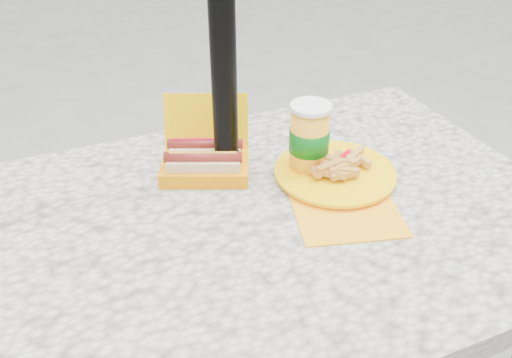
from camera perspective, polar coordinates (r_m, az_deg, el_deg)
name	(u,v)px	position (r m, az deg, el deg)	size (l,w,h in m)	color
picnic_table	(257,259)	(1.10, 0.10, -8.44)	(1.20, 0.80, 0.75)	beige
umbrella_pole	(222,9)	(1.01, -3.65, 17.42)	(0.05, 0.05, 2.20)	black
hotdog_box	(205,159)	(1.15, -5.39, 2.10)	(0.23, 0.21, 0.15)	#FFC400
fries_plate	(335,174)	(1.14, 8.32, 0.53)	(0.29, 0.36, 0.05)	#FFA812
soda_cup	(309,140)	(1.12, 5.62, 4.13)	(0.08, 0.08, 0.16)	#FFAA21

